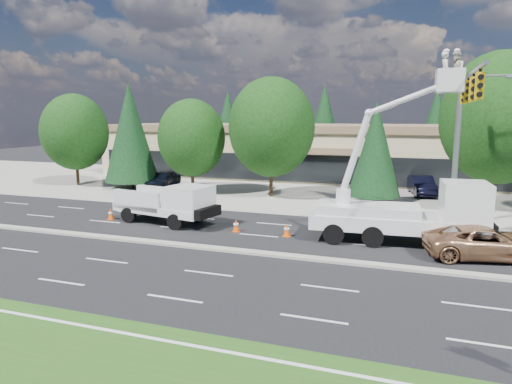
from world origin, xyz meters
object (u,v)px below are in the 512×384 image
at_px(utility_pickup, 169,207).
at_px(bucket_truck, 412,204).
at_px(minivan, 485,243).
at_px(signal_mast, 462,123).

distance_m(utility_pickup, bucket_truck, 13.78).
relative_size(utility_pickup, bucket_truck, 0.69).
bearing_deg(minivan, utility_pickup, 72.73).
xyz_separation_m(utility_pickup, bucket_truck, (13.73, 0.14, 1.07)).
height_order(signal_mast, utility_pickup, signal_mast).
height_order(utility_pickup, minivan, utility_pickup).
height_order(utility_pickup, bucket_truck, bucket_truck).
height_order(bucket_truck, minivan, bucket_truck).
bearing_deg(utility_pickup, minivan, 6.54).
distance_m(signal_mast, bucket_truck, 5.39).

